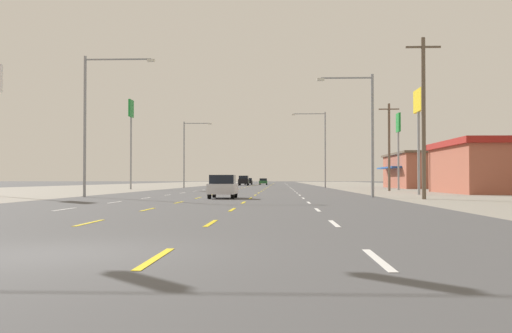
% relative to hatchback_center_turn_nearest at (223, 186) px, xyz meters
% --- Properties ---
extents(ground_plane, '(572.00, 572.00, 0.00)m').
position_rel_hatchback_center_turn_nearest_xyz_m(ground_plane, '(0.05, 36.84, -0.78)').
color(ground_plane, '#4C4C4F').
extents(lot_apron_left, '(28.00, 440.00, 0.01)m').
position_rel_hatchback_center_turn_nearest_xyz_m(lot_apron_left, '(-24.70, 36.84, -0.78)').
color(lot_apron_left, gray).
rests_on(lot_apron_left, ground).
extents(lot_apron_right, '(28.00, 440.00, 0.01)m').
position_rel_hatchback_center_turn_nearest_xyz_m(lot_apron_right, '(24.80, 36.84, -0.78)').
color(lot_apron_right, gray).
rests_on(lot_apron_right, ground).
extents(lane_markings, '(10.64, 227.60, 0.01)m').
position_rel_hatchback_center_turn_nearest_xyz_m(lane_markings, '(0.05, 75.34, -0.78)').
color(lane_markings, white).
rests_on(lane_markings, ground).
extents(signal_span_wire, '(25.76, 0.52, 10.00)m').
position_rel_hatchback_center_turn_nearest_xyz_m(signal_span_wire, '(0.43, -21.34, 5.19)').
color(signal_span_wire, brown).
rests_on(signal_span_wire, ground).
extents(hatchback_center_turn_nearest, '(1.72, 3.90, 1.54)m').
position_rel_hatchback_center_turn_nearest_xyz_m(hatchback_center_turn_nearest, '(0.00, 0.00, 0.00)').
color(hatchback_center_turn_nearest, silver).
rests_on(hatchback_center_turn_nearest, ground).
extents(suv_inner_left_near, '(1.98, 4.90, 1.98)m').
position_rel_hatchback_center_turn_nearest_xyz_m(suv_inner_left_near, '(-3.55, 79.84, 0.24)').
color(suv_inner_left_near, black).
rests_on(suv_inner_left_near, ground).
extents(sedan_center_turn_mid, '(1.80, 4.50, 1.46)m').
position_rel_hatchback_center_turn_nearest_xyz_m(sedan_center_turn_mid, '(-0.04, 94.63, -0.03)').
color(sedan_center_turn_mid, '#235B2D').
rests_on(sedan_center_turn_mid, ground).
extents(hatchback_inner_left_midfar, '(1.72, 3.90, 1.54)m').
position_rel_hatchback_center_turn_nearest_xyz_m(hatchback_inner_left_midfar, '(-3.51, 96.87, 0.00)').
color(hatchback_inner_left_midfar, black).
rests_on(hatchback_inner_left_midfar, ground).
extents(storefront_right_row_1, '(8.98, 13.59, 4.74)m').
position_rel_hatchback_center_turn_nearest_xyz_m(storefront_right_row_1, '(23.04, 15.44, 1.61)').
color(storefront_right_row_1, '#A35642').
rests_on(storefront_right_row_1, ground).
extents(storefront_right_row_2, '(14.38, 17.90, 5.00)m').
position_rel_hatchback_center_turn_nearest_xyz_m(storefront_right_row_2, '(26.36, 46.81, 1.73)').
color(storefront_right_row_2, '#A35642').
rests_on(storefront_right_row_2, ground).
extents(pole_sign_left_row_2, '(0.24, 1.86, 11.19)m').
position_rel_hatchback_center_turn_nearest_xyz_m(pole_sign_left_row_2, '(-14.86, 34.24, 7.59)').
color(pole_sign_left_row_2, gray).
rests_on(pole_sign_left_row_2, ground).
extents(pole_sign_right_row_1, '(0.24, 2.75, 8.65)m').
position_rel_hatchback_center_turn_nearest_xyz_m(pole_sign_right_row_1, '(15.13, 10.08, 6.03)').
color(pole_sign_right_row_1, gray).
rests_on(pole_sign_right_row_1, ground).
extents(pole_sign_right_row_2, '(0.24, 1.68, 8.94)m').
position_rel_hatchback_center_turn_nearest_xyz_m(pole_sign_right_row_2, '(17.50, 30.44, 5.85)').
color(pole_sign_right_row_2, gray).
rests_on(pole_sign_right_row_2, ground).
extents(streetlight_left_row_0, '(5.08, 0.26, 10.03)m').
position_rel_hatchback_center_turn_nearest_xyz_m(streetlight_left_row_0, '(-9.54, 2.50, 5.12)').
color(streetlight_left_row_0, gray).
rests_on(streetlight_left_row_0, ground).
extents(streetlight_right_row_0, '(3.95, 0.26, 8.59)m').
position_rel_hatchback_center_turn_nearest_xyz_m(streetlight_right_row_0, '(9.78, 2.50, 4.24)').
color(streetlight_right_row_0, gray).
rests_on(streetlight_right_row_0, ground).
extents(streetlight_left_row_1, '(4.12, 0.26, 9.58)m').
position_rel_hatchback_center_turn_nearest_xyz_m(streetlight_left_row_1, '(-9.68, 45.95, 4.77)').
color(streetlight_left_row_1, gray).
rests_on(streetlight_left_row_1, ground).
extents(streetlight_right_row_1, '(4.89, 0.26, 10.88)m').
position_rel_hatchback_center_turn_nearest_xyz_m(streetlight_right_row_1, '(9.71, 45.95, 5.54)').
color(streetlight_right_row_1, gray).
rests_on(streetlight_right_row_1, ground).
extents(utility_pole_right_row_0, '(2.20, 0.26, 10.22)m').
position_rel_hatchback_center_turn_nearest_xyz_m(utility_pole_right_row_0, '(12.82, -1.28, 4.53)').
color(utility_pole_right_row_0, brown).
rests_on(utility_pole_right_row_0, ground).
extents(utility_pole_right_row_1, '(2.20, 0.26, 9.41)m').
position_rel_hatchback_center_turn_nearest_xyz_m(utility_pole_right_row_1, '(15.48, 25.21, 4.12)').
color(utility_pole_right_row_1, brown).
rests_on(utility_pole_right_row_1, ground).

